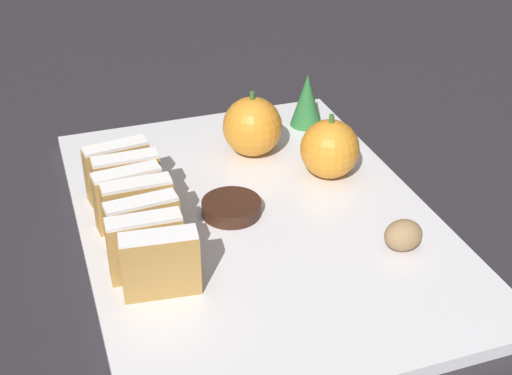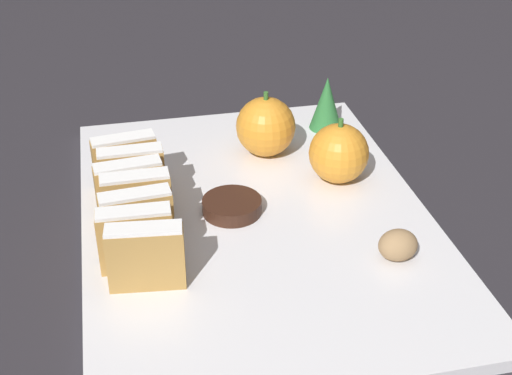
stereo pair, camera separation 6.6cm
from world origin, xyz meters
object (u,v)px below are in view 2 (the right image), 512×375
at_px(orange_near, 266,127).
at_px(chocolate_cookie, 232,206).
at_px(walnut, 398,245).
at_px(orange_far, 339,153).

bearing_deg(orange_near, chocolate_cookie, -118.04).
height_order(orange_near, walnut, orange_near).
bearing_deg(orange_near, orange_far, -50.01).
relative_size(orange_far, walnut, 2.00).
xyz_separation_m(walnut, chocolate_cookie, (-0.13, 0.10, -0.01)).
relative_size(walnut, chocolate_cookie, 0.61).
bearing_deg(chocolate_cookie, orange_far, 17.60).
height_order(walnut, chocolate_cookie, walnut).
xyz_separation_m(orange_near, orange_far, (0.06, -0.07, -0.00)).
bearing_deg(chocolate_cookie, orange_near, 61.96).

